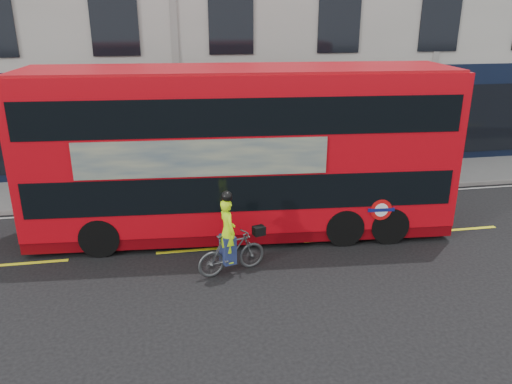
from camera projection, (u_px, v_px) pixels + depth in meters
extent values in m
plane|color=black|center=(194.00, 279.00, 11.82)|extent=(120.00, 120.00, 0.00)
cube|color=gray|center=(183.00, 187.00, 17.81)|extent=(60.00, 3.00, 0.12)
cube|color=gray|center=(185.00, 202.00, 16.42)|extent=(60.00, 0.12, 0.13)
cube|color=black|center=(179.00, 125.00, 18.52)|extent=(50.00, 0.08, 4.00)
cube|color=silver|center=(185.00, 207.00, 16.16)|extent=(58.00, 0.10, 0.01)
cube|color=red|center=(240.00, 146.00, 13.54)|extent=(11.54, 3.41, 4.09)
cube|color=#600308|center=(241.00, 221.00, 14.30)|extent=(11.53, 3.36, 0.31)
cube|color=black|center=(241.00, 178.00, 13.85)|extent=(11.08, 3.42, 0.93)
cube|color=black|center=(240.00, 108.00, 13.18)|extent=(11.08, 3.42, 0.93)
cube|color=#9F0B13|center=(240.00, 69.00, 12.84)|extent=(11.30, 3.29, 0.08)
cube|color=black|center=(438.00, 172.00, 14.39)|extent=(0.21, 2.32, 0.93)
cube|color=black|center=(447.00, 104.00, 13.72)|extent=(0.21, 2.32, 0.93)
cube|color=black|center=(28.00, 185.00, 13.32)|extent=(0.21, 2.32, 0.93)
cube|color=tan|center=(202.00, 158.00, 12.18)|extent=(6.19, 0.50, 0.93)
cylinder|color=red|center=(381.00, 210.00, 13.15)|extent=(0.58, 0.06, 0.58)
cylinder|color=white|center=(381.00, 210.00, 13.15)|extent=(0.37, 0.05, 0.37)
cube|color=#0C1459|center=(381.00, 210.00, 13.14)|extent=(0.72, 0.07, 0.09)
cylinder|color=black|center=(375.00, 209.00, 14.60)|extent=(1.22, 2.70, 1.03)
cylinder|color=black|center=(333.00, 211.00, 14.48)|extent=(1.22, 2.70, 1.03)
cylinder|color=black|center=(108.00, 219.00, 13.87)|extent=(1.22, 2.70, 1.03)
imported|color=#484B4D|center=(232.00, 253.00, 11.94)|extent=(1.80, 0.97, 1.04)
imported|color=#B4EC0F|center=(227.00, 231.00, 11.69)|extent=(0.52, 0.65, 1.56)
cube|color=black|center=(259.00, 231.00, 12.10)|extent=(0.33, 0.29, 0.22)
cube|color=navy|center=(228.00, 249.00, 11.85)|extent=(0.39, 0.45, 0.70)
sphere|color=black|center=(227.00, 196.00, 11.40)|extent=(0.26, 0.26, 0.26)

